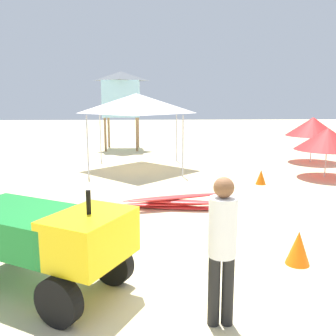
# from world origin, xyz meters

# --- Properties ---
(ground) EXTENTS (80.00, 80.00, 0.00)m
(ground) POSITION_xyz_m (0.00, 0.00, 0.00)
(ground) COLOR beige
(utility_cart) EXTENTS (2.81, 2.27, 1.50)m
(utility_cart) POSITION_xyz_m (-2.06, -0.21, 0.78)
(utility_cart) COLOR #197A2D
(utility_cart) RESTS_ON ground
(surfboard_pile) EXTENTS (2.47, 0.85, 0.32)m
(surfboard_pile) POSITION_xyz_m (-0.04, 3.46, 0.16)
(surfboard_pile) COLOR red
(surfboard_pile) RESTS_ON ground
(lifeguard_near_left) EXTENTS (0.32, 0.32, 1.76)m
(lifeguard_near_left) POSITION_xyz_m (0.21, -1.12, 1.02)
(lifeguard_near_left) COLOR black
(lifeguard_near_left) RESTS_ON ground
(popup_canopy) EXTENTS (3.19, 3.19, 2.77)m
(popup_canopy) POSITION_xyz_m (-1.10, 8.70, 2.41)
(popup_canopy) COLOR #B2B2B7
(popup_canopy) RESTS_ON ground
(lifeguard_tower) EXTENTS (1.98, 1.98, 3.92)m
(lifeguard_tower) POSITION_xyz_m (-2.06, 14.08, 2.80)
(lifeguard_tower) COLOR olive
(lifeguard_tower) RESTS_ON ground
(beach_umbrella_left) EXTENTS (2.16, 2.16, 1.84)m
(beach_umbrella_left) POSITION_xyz_m (6.02, 9.82, 1.46)
(beach_umbrella_left) COLOR beige
(beach_umbrella_left) RESTS_ON ground
(beach_umbrella_mid) EXTENTS (2.10, 2.10, 1.65)m
(beach_umbrella_mid) POSITION_xyz_m (5.22, 6.85, 1.28)
(beach_umbrella_mid) COLOR beige
(beach_umbrella_mid) RESTS_ON ground
(traffic_cone_near) EXTENTS (0.32, 0.32, 0.46)m
(traffic_cone_near) POSITION_xyz_m (2.77, 5.89, 0.23)
(traffic_cone_near) COLOR orange
(traffic_cone_near) RESTS_ON ground
(traffic_cone_far) EXTENTS (0.39, 0.39, 0.55)m
(traffic_cone_far) POSITION_xyz_m (1.74, 0.40, 0.28)
(traffic_cone_far) COLOR orange
(traffic_cone_far) RESTS_ON ground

